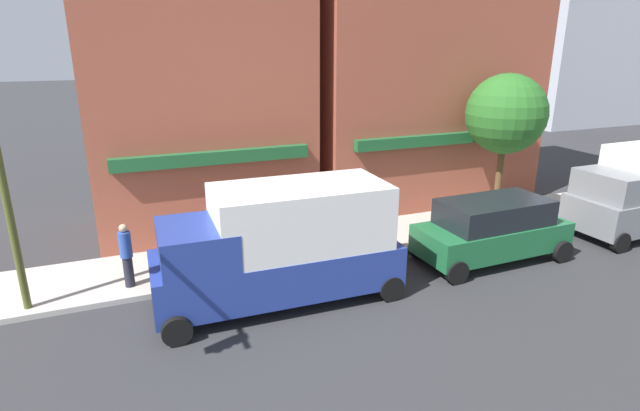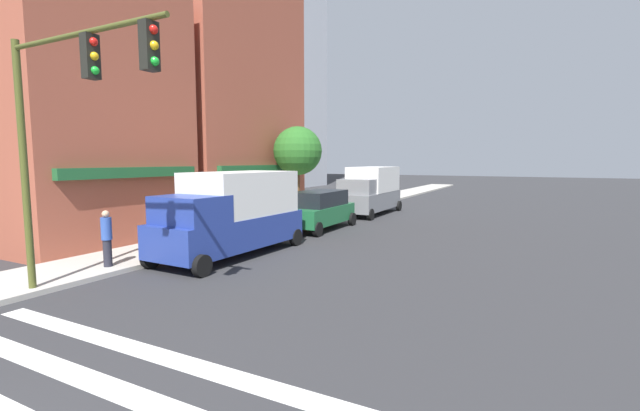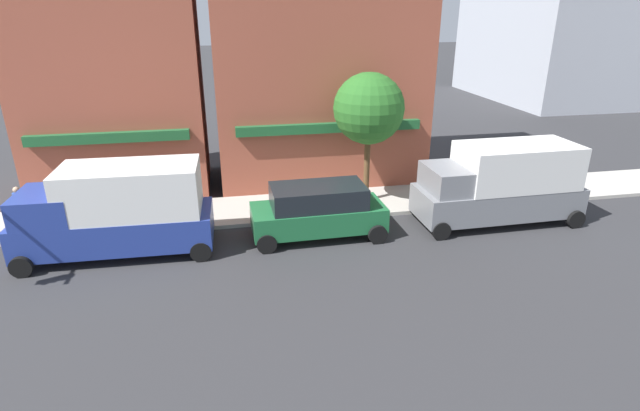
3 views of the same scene
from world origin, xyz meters
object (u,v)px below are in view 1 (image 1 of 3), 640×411
suv_green (492,229)px  pedestrian_blue_shirt (126,254)px  street_tree (506,114)px  box_truck_blue (281,243)px

suv_green → pedestrian_blue_shirt: bearing=168.1°
suv_green → pedestrian_blue_shirt: suv_green is taller
suv_green → pedestrian_blue_shirt: size_ratio=2.67×
pedestrian_blue_shirt → street_tree: 13.29m
box_truck_blue → suv_green: 6.73m
pedestrian_blue_shirt → box_truck_blue: bearing=-47.9°
box_truck_blue → pedestrian_blue_shirt: (-3.65, 1.99, -0.51)m
box_truck_blue → suv_green: bearing=1.5°
pedestrian_blue_shirt → suv_green: bearing=-30.1°
box_truck_blue → suv_green: box_truck_blue is taller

